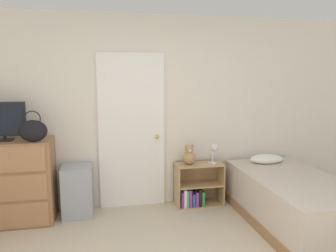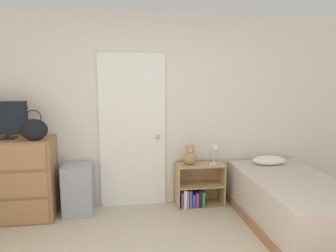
{
  "view_description": "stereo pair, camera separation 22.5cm",
  "coord_description": "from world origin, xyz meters",
  "views": [
    {
      "loc": [
        -0.56,
        -2.07,
        1.77
      ],
      "look_at": [
        0.26,
        2.0,
        1.12
      ],
      "focal_mm": 35.0,
      "sensor_mm": 36.0,
      "label": 1
    },
    {
      "loc": [
        -0.34,
        -2.1,
        1.77
      ],
      "look_at": [
        0.26,
        2.0,
        1.12
      ],
      "focal_mm": 35.0,
      "sensor_mm": 36.0,
      "label": 2
    }
  ],
  "objects": [
    {
      "name": "dresser",
      "position": [
        -1.68,
        1.98,
        0.5
      ],
      "size": [
        1.03,
        0.49,
        1.01
      ],
      "color": "#996B47",
      "rests_on": "ground_plane"
    },
    {
      "name": "tv",
      "position": [
        -1.68,
        1.98,
        1.25
      ],
      "size": [
        0.49,
        0.16,
        0.45
      ],
      "color": "black",
      "rests_on": "dresser"
    },
    {
      "name": "door_closed",
      "position": [
        -0.18,
        2.22,
        1.03
      ],
      "size": [
        0.87,
        0.09,
        2.05
      ],
      "color": "white",
      "rests_on": "ground_plane"
    },
    {
      "name": "teddy_bear",
      "position": [
        0.57,
        2.07,
        0.69
      ],
      "size": [
        0.18,
        0.18,
        0.27
      ],
      "color": "tan",
      "rests_on": "bookshelf"
    },
    {
      "name": "storage_bin",
      "position": [
        -0.9,
        2.04,
        0.32
      ],
      "size": [
        0.37,
        0.38,
        0.64
      ],
      "color": "#999EA8",
      "rests_on": "ground_plane"
    },
    {
      "name": "bed",
      "position": [
        1.64,
        1.28,
        0.29
      ],
      "size": [
        1.03,
        1.91,
        0.68
      ],
      "color": "#996B47",
      "rests_on": "ground_plane"
    },
    {
      "name": "desk_lamp",
      "position": [
        0.9,
        2.02,
        0.78
      ],
      "size": [
        0.13,
        0.13,
        0.28
      ],
      "color": "silver",
      "rests_on": "bookshelf"
    },
    {
      "name": "handbag",
      "position": [
        -1.34,
        1.84,
        1.14
      ],
      "size": [
        0.31,
        0.13,
        0.36
      ],
      "color": "black",
      "rests_on": "dresser"
    },
    {
      "name": "bookshelf",
      "position": [
        0.66,
        2.06,
        0.23
      ],
      "size": [
        0.64,
        0.32,
        0.58
      ],
      "color": "tan",
      "rests_on": "ground_plane"
    },
    {
      "name": "wall_back",
      "position": [
        0.0,
        2.28,
        1.27
      ],
      "size": [
        10.0,
        0.06,
        2.55
      ],
      "color": "silver",
      "rests_on": "ground_plane"
    }
  ]
}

